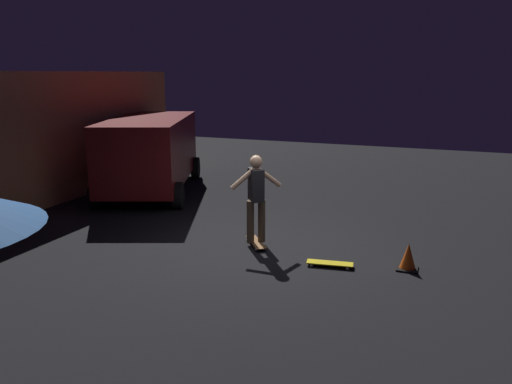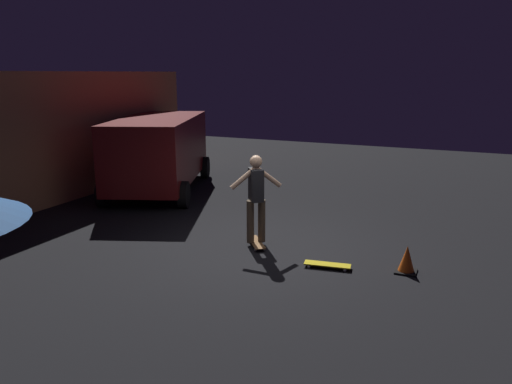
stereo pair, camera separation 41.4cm
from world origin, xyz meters
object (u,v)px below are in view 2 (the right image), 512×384
object	(u,v)px
parked_van	(159,149)
skateboard_spare	(327,265)
skater	(256,193)
skateboard_ridden	(256,243)
traffic_cone	(407,260)

from	to	relation	value
parked_van	skateboard_spare	world-z (taller)	parked_van
skateboard_spare	skater	world-z (taller)	skater
parked_van	skater	size ratio (longest dim) A/B	2.98
skateboard_ridden	traffic_cone	bearing A→B (deg)	-93.12
skater	traffic_cone	bearing A→B (deg)	-93.12
skateboard_ridden	skater	distance (m)	0.98
skateboard_ridden	skater	xyz separation A→B (m)	(-0.00, 0.00, 0.98)
parked_van	traffic_cone	distance (m)	7.76
parked_van	skateboard_ridden	bearing A→B (deg)	-124.80
parked_van	traffic_cone	bearing A→B (deg)	-113.82
skateboard_ridden	traffic_cone	size ratio (longest dim) A/B	1.61
skater	traffic_cone	size ratio (longest dim) A/B	3.63
skateboard_ridden	parked_van	bearing A→B (deg)	55.20
skateboard_spare	skater	size ratio (longest dim) A/B	0.48
parked_van	skater	world-z (taller)	parked_van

